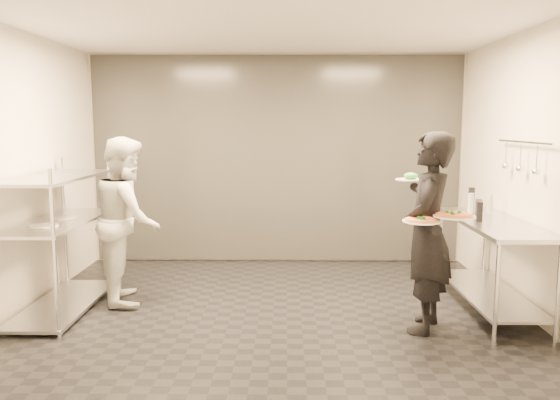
{
  "coord_description": "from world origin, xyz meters",
  "views": [
    {
      "loc": [
        0.13,
        -5.36,
        1.87
      ],
      "look_at": [
        0.06,
        0.18,
        1.1
      ],
      "focal_mm": 35.0,
      "sensor_mm": 36.0,
      "label": 1
    }
  ],
  "objects_px": {
    "waiter": "(427,233)",
    "bottle_clear": "(489,204)",
    "pass_rack": "(60,235)",
    "pizza_plate_far": "(454,215)",
    "salad_plate": "(411,178)",
    "bottle_dark": "(471,198)",
    "chef": "(128,219)",
    "prep_counter": "(491,250)",
    "pizza_plate_near": "(421,220)",
    "bottle_green": "(471,204)",
    "pos_monitor": "(479,210)"
  },
  "relations": [
    {
      "from": "waiter",
      "to": "bottle_clear",
      "type": "bearing_deg",
      "value": 159.67
    },
    {
      "from": "pass_rack",
      "to": "pizza_plate_far",
      "type": "bearing_deg",
      "value": -10.9
    },
    {
      "from": "salad_plate",
      "to": "bottle_dark",
      "type": "distance_m",
      "value": 1.46
    },
    {
      "from": "chef",
      "to": "salad_plate",
      "type": "bearing_deg",
      "value": -116.49
    },
    {
      "from": "pass_rack",
      "to": "bottle_clear",
      "type": "bearing_deg",
      "value": 5.99
    },
    {
      "from": "prep_counter",
      "to": "salad_plate",
      "type": "height_order",
      "value": "salad_plate"
    },
    {
      "from": "prep_counter",
      "to": "bottle_clear",
      "type": "distance_m",
      "value": 0.63
    },
    {
      "from": "pizza_plate_near",
      "to": "bottle_clear",
      "type": "bearing_deg",
      "value": 49.74
    },
    {
      "from": "chef",
      "to": "pizza_plate_near",
      "type": "height_order",
      "value": "chef"
    },
    {
      "from": "pass_rack",
      "to": "pizza_plate_near",
      "type": "height_order",
      "value": "pass_rack"
    },
    {
      "from": "pizza_plate_far",
      "to": "bottle_green",
      "type": "height_order",
      "value": "bottle_green"
    },
    {
      "from": "waiter",
      "to": "chef",
      "type": "bearing_deg",
      "value": -83.58
    },
    {
      "from": "pos_monitor",
      "to": "bottle_dark",
      "type": "bearing_deg",
      "value": 92.51
    },
    {
      "from": "prep_counter",
      "to": "bottle_green",
      "type": "relative_size",
      "value": 8.08
    },
    {
      "from": "prep_counter",
      "to": "salad_plate",
      "type": "xyz_separation_m",
      "value": [
        -0.89,
        -0.27,
        0.75
      ]
    },
    {
      "from": "salad_plate",
      "to": "bottle_dark",
      "type": "relative_size",
      "value": 1.17
    },
    {
      "from": "pizza_plate_far",
      "to": "bottle_clear",
      "type": "xyz_separation_m",
      "value": [
        0.74,
        1.19,
        -0.07
      ]
    },
    {
      "from": "pizza_plate_far",
      "to": "prep_counter",
      "type": "bearing_deg",
      "value": 49.96
    },
    {
      "from": "pizza_plate_far",
      "to": "pass_rack",
      "type": "bearing_deg",
      "value": 169.1
    },
    {
      "from": "bottle_dark",
      "to": "salad_plate",
      "type": "bearing_deg",
      "value": -131.32
    },
    {
      "from": "pizza_plate_far",
      "to": "bottle_dark",
      "type": "xyz_separation_m",
      "value": [
        0.66,
        1.52,
        -0.06
      ]
    },
    {
      "from": "salad_plate",
      "to": "bottle_green",
      "type": "xyz_separation_m",
      "value": [
        0.81,
        0.69,
        -0.34
      ]
    },
    {
      "from": "salad_plate",
      "to": "bottle_dark",
      "type": "bearing_deg",
      "value": 48.68
    },
    {
      "from": "chef",
      "to": "bottle_clear",
      "type": "relative_size",
      "value": 8.43
    },
    {
      "from": "pass_rack",
      "to": "bottle_dark",
      "type": "height_order",
      "value": "pass_rack"
    },
    {
      "from": "pass_rack",
      "to": "pizza_plate_near",
      "type": "xyz_separation_m",
      "value": [
        3.44,
        -0.75,
        0.29
      ]
    },
    {
      "from": "pizza_plate_far",
      "to": "salad_plate",
      "type": "height_order",
      "value": "salad_plate"
    },
    {
      "from": "waiter",
      "to": "pos_monitor",
      "type": "bearing_deg",
      "value": 153.83
    },
    {
      "from": "pos_monitor",
      "to": "bottle_clear",
      "type": "xyz_separation_m",
      "value": [
        0.25,
        0.41,
        0.01
      ]
    },
    {
      "from": "bottle_dark",
      "to": "waiter",
      "type": "bearing_deg",
      "value": -122.04
    },
    {
      "from": "pos_monitor",
      "to": "bottle_clear",
      "type": "height_order",
      "value": "bottle_clear"
    },
    {
      "from": "chef",
      "to": "bottle_green",
      "type": "xyz_separation_m",
      "value": [
        3.65,
        0.11,
        0.16
      ]
    },
    {
      "from": "bottle_clear",
      "to": "bottle_dark",
      "type": "bearing_deg",
      "value": 103.72
    },
    {
      "from": "chef",
      "to": "waiter",
      "type": "bearing_deg",
      "value": -120.88
    },
    {
      "from": "prep_counter",
      "to": "bottle_dark",
      "type": "height_order",
      "value": "bottle_dark"
    },
    {
      "from": "pass_rack",
      "to": "chef",
      "type": "distance_m",
      "value": 0.68
    },
    {
      "from": "waiter",
      "to": "bottle_clear",
      "type": "distance_m",
      "value": 1.36
    },
    {
      "from": "pizza_plate_far",
      "to": "pos_monitor",
      "type": "distance_m",
      "value": 0.92
    },
    {
      "from": "pass_rack",
      "to": "bottle_clear",
      "type": "distance_m",
      "value": 4.5
    },
    {
      "from": "prep_counter",
      "to": "bottle_dark",
      "type": "distance_m",
      "value": 0.9
    },
    {
      "from": "prep_counter",
      "to": "bottle_dark",
      "type": "xyz_separation_m",
      "value": [
        0.05,
        0.8,
        0.41
      ]
    },
    {
      "from": "pass_rack",
      "to": "salad_plate",
      "type": "distance_m",
      "value": 3.51
    },
    {
      "from": "waiter",
      "to": "pass_rack",
      "type": "bearing_deg",
      "value": -76.24
    },
    {
      "from": "chef",
      "to": "pizza_plate_far",
      "type": "height_order",
      "value": "chef"
    },
    {
      "from": "prep_counter",
      "to": "bottle_clear",
      "type": "relative_size",
      "value": 8.7
    },
    {
      "from": "pizza_plate_far",
      "to": "chef",
      "type": "bearing_deg",
      "value": 161.86
    },
    {
      "from": "prep_counter",
      "to": "pizza_plate_near",
      "type": "distance_m",
      "value": 1.24
    },
    {
      "from": "pass_rack",
      "to": "waiter",
      "type": "xyz_separation_m",
      "value": [
        3.55,
        -0.53,
        0.14
      ]
    },
    {
      "from": "pos_monitor",
      "to": "prep_counter",
      "type": "bearing_deg",
      "value": -9.29
    },
    {
      "from": "pizza_plate_near",
      "to": "bottle_dark",
      "type": "relative_size",
      "value": 1.33
    }
  ]
}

